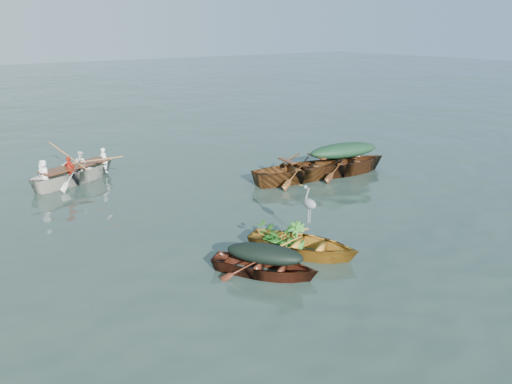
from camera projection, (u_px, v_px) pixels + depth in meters
ground at (383, 245)px, 12.12m from camera, size 140.00×140.00×0.00m
yellow_dinghy at (303, 254)px, 11.61m from camera, size 2.81×3.53×0.88m
dark_covered_boat at (265, 275)px, 10.66m from camera, size 2.66×3.16×0.72m
green_tarp_boat at (342, 174)px, 17.91m from camera, size 5.18×2.46×1.20m
open_wooden_boat at (301, 180)px, 17.20m from camera, size 5.22×2.22×1.22m
rowed_boat at (77, 182)px, 17.00m from camera, size 4.69×2.82×1.08m
dark_tarp_cover at (265, 251)px, 10.48m from camera, size 1.47×1.74×0.40m
green_tarp_cover at (344, 151)px, 17.63m from camera, size 2.85×1.35×0.52m
thwart_benches at (302, 162)px, 17.00m from camera, size 2.63×1.27×0.04m
heron at (309, 210)px, 11.82m from camera, size 0.44×0.49×0.92m
dinghy_weeds at (282, 221)px, 11.62m from camera, size 1.05×1.13×0.60m
rowers at (74, 156)px, 16.70m from camera, size 3.37×2.23×0.76m
oars at (75, 166)px, 16.82m from camera, size 1.46×2.65×0.06m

